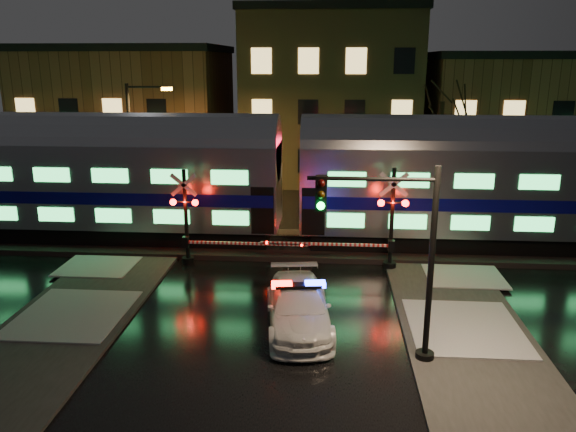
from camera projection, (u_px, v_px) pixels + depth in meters
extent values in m
plane|color=black|center=(273.00, 289.00, 21.42)|extent=(120.00, 120.00, 0.00)
cube|color=black|center=(284.00, 244.00, 26.19)|extent=(90.00, 4.20, 0.24)
cube|color=#2D2D2D|center=(27.00, 362.00, 16.11)|extent=(4.00, 20.00, 0.12)
cube|color=#2D2D2D|center=(489.00, 380.00, 15.17)|extent=(4.00, 20.00, 0.12)
cube|color=brown|center=(131.00, 114.00, 42.30)|extent=(14.00, 10.00, 9.00)
cube|color=brown|center=(330.00, 98.00, 41.36)|extent=(12.00, 11.00, 11.50)
cube|color=brown|center=(511.00, 121.00, 40.34)|extent=(12.00, 10.00, 8.50)
cube|color=black|center=(21.00, 228.00, 26.97)|extent=(24.00, 2.40, 0.80)
cube|color=#B7BAC1|center=(15.00, 181.00, 26.36)|extent=(25.00, 3.05, 3.80)
cube|color=#0A0B79|center=(16.00, 189.00, 26.47)|extent=(24.75, 3.09, 0.55)
cylinder|color=#B7BAC1|center=(10.00, 145.00, 25.91)|extent=(25.00, 3.05, 3.05)
imported|color=white|center=(298.00, 307.00, 18.11)|extent=(2.60, 5.13, 1.43)
cube|color=black|center=(298.00, 286.00, 17.91)|extent=(1.52, 0.56, 0.10)
cube|color=#FF0C05|center=(282.00, 285.00, 17.87)|extent=(0.69, 0.41, 0.17)
cube|color=#1426FF|center=(315.00, 284.00, 17.92)|extent=(0.69, 0.41, 0.17)
cylinder|color=black|center=(389.00, 266.00, 23.35)|extent=(0.54, 0.54, 0.32)
cylinder|color=black|center=(392.00, 220.00, 22.82)|extent=(0.17, 0.17, 4.30)
sphere|color=#FF0C05|center=(381.00, 203.00, 22.48)|extent=(0.28, 0.28, 0.28)
sphere|color=#FF0C05|center=(405.00, 203.00, 22.41)|extent=(0.28, 0.28, 0.28)
cube|color=white|center=(325.00, 244.00, 23.04)|extent=(5.37, 0.10, 0.10)
cube|color=black|center=(391.00, 246.00, 22.85)|extent=(0.25, 0.30, 0.45)
cylinder|color=black|center=(188.00, 261.00, 23.97)|extent=(0.51, 0.51, 0.31)
cylinder|color=black|center=(186.00, 218.00, 23.46)|extent=(0.16, 0.16, 4.10)
sphere|color=#FF0C05|center=(173.00, 202.00, 23.13)|extent=(0.27, 0.27, 0.27)
sphere|color=#FF0C05|center=(195.00, 203.00, 23.06)|extent=(0.27, 0.27, 0.27)
cube|color=white|center=(246.00, 243.00, 23.29)|extent=(5.13, 0.10, 0.10)
cube|color=black|center=(186.00, 242.00, 23.48)|extent=(0.25, 0.30, 0.45)
cylinder|color=black|center=(424.00, 357.00, 16.21)|extent=(0.54, 0.54, 0.29)
cylinder|color=black|center=(431.00, 268.00, 15.48)|extent=(0.17, 0.17, 5.74)
cylinder|color=black|center=(372.00, 179.00, 14.94)|extent=(3.45, 0.11, 0.11)
cube|color=black|center=(321.00, 193.00, 14.99)|extent=(0.31, 0.27, 0.96)
sphere|color=#0CFF3F|center=(321.00, 206.00, 14.92)|extent=(0.21, 0.21, 0.21)
cylinder|color=black|center=(132.00, 154.00, 29.71)|extent=(0.18, 0.18, 7.29)
cylinder|color=black|center=(148.00, 87.00, 28.70)|extent=(2.19, 0.11, 0.11)
cube|color=orange|center=(167.00, 89.00, 28.66)|extent=(0.50, 0.26, 0.16)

